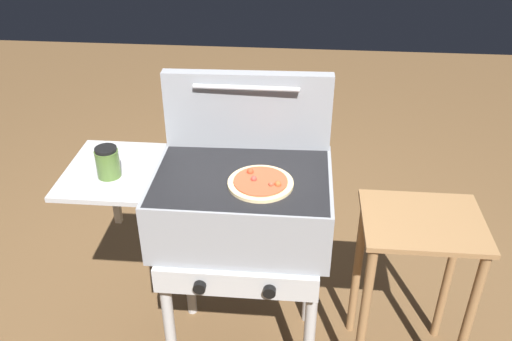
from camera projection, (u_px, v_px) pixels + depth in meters
name	position (u px, v px, depth m)	size (l,w,h in m)	color
grill	(239.00, 208.00, 2.00)	(0.96, 0.53, 0.90)	gray
grill_lid_open	(248.00, 110.00, 2.03)	(0.63, 0.09, 0.30)	gray
pizza_pepperoni	(261.00, 183.00, 1.86)	(0.23, 0.23, 0.03)	beige
sauce_jar	(108.00, 162.00, 1.89)	(0.08, 0.08, 0.11)	#4C6B2D
prep_table	(415.00, 264.00, 2.07)	(0.44, 0.36, 0.74)	olive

